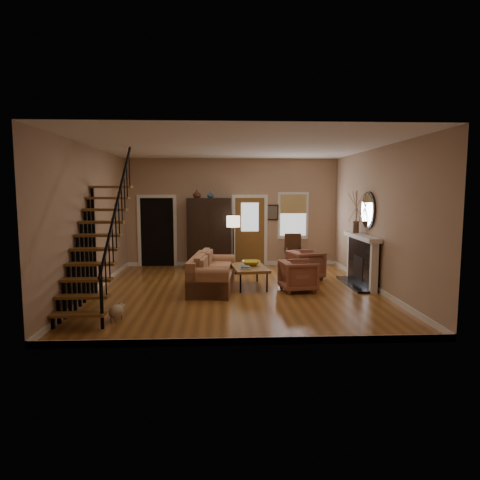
{
  "coord_description": "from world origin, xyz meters",
  "views": [
    {
      "loc": [
        -0.39,
        -9.7,
        2.31
      ],
      "look_at": [
        0.1,
        0.4,
        1.15
      ],
      "focal_mm": 32.0,
      "sensor_mm": 36.0,
      "label": 1
    }
  ],
  "objects_px": {
    "armchair_left": "(298,276)",
    "side_chair": "(294,251)",
    "coffee_table": "(249,277)",
    "armchair_right": "(306,265)",
    "armoire": "(209,233)",
    "floor_lamp": "(233,245)",
    "sofa": "(212,273)"
  },
  "relations": [
    {
      "from": "coffee_table",
      "to": "floor_lamp",
      "type": "bearing_deg",
      "value": 101.02
    },
    {
      "from": "armoire",
      "to": "coffee_table",
      "type": "bearing_deg",
      "value": -69.35
    },
    {
      "from": "armchair_left",
      "to": "sofa",
      "type": "bearing_deg",
      "value": 75.56
    },
    {
      "from": "sofa",
      "to": "armchair_right",
      "type": "bearing_deg",
      "value": 30.43
    },
    {
      "from": "armchair_left",
      "to": "side_chair",
      "type": "relative_size",
      "value": 0.77
    },
    {
      "from": "coffee_table",
      "to": "armchair_left",
      "type": "relative_size",
      "value": 1.67
    },
    {
      "from": "armoire",
      "to": "side_chair",
      "type": "bearing_deg",
      "value": -4.48
    },
    {
      "from": "armoire",
      "to": "floor_lamp",
      "type": "xyz_separation_m",
      "value": [
        0.69,
        -1.02,
        -0.24
      ]
    },
    {
      "from": "sofa",
      "to": "armchair_left",
      "type": "height_order",
      "value": "sofa"
    },
    {
      "from": "sofa",
      "to": "armchair_right",
      "type": "xyz_separation_m",
      "value": [
        2.44,
        1.13,
        -0.02
      ]
    },
    {
      "from": "armchair_right",
      "to": "side_chair",
      "type": "relative_size",
      "value": 0.81
    },
    {
      "from": "side_chair",
      "to": "armoire",
      "type": "bearing_deg",
      "value": 175.52
    },
    {
      "from": "armoire",
      "to": "armchair_left",
      "type": "xyz_separation_m",
      "value": [
        2.13,
        -3.19,
        -0.69
      ]
    },
    {
      "from": "coffee_table",
      "to": "armoire",
      "type": "bearing_deg",
      "value": 110.65
    },
    {
      "from": "armchair_right",
      "to": "side_chair",
      "type": "distance_m",
      "value": 1.63
    },
    {
      "from": "sofa",
      "to": "coffee_table",
      "type": "height_order",
      "value": "sofa"
    },
    {
      "from": "floor_lamp",
      "to": "side_chair",
      "type": "bearing_deg",
      "value": 23.85
    },
    {
      "from": "side_chair",
      "to": "armchair_left",
      "type": "bearing_deg",
      "value": -97.96
    },
    {
      "from": "armchair_left",
      "to": "floor_lamp",
      "type": "distance_m",
      "value": 2.64
    },
    {
      "from": "sofa",
      "to": "side_chair",
      "type": "distance_m",
      "value": 3.67
    },
    {
      "from": "armchair_left",
      "to": "side_chair",
      "type": "xyz_separation_m",
      "value": [
        0.42,
        2.99,
        0.15
      ]
    },
    {
      "from": "coffee_table",
      "to": "armchair_right",
      "type": "height_order",
      "value": "armchair_right"
    },
    {
      "from": "armchair_left",
      "to": "floor_lamp",
      "type": "bearing_deg",
      "value": 25.63
    },
    {
      "from": "armchair_left",
      "to": "armchair_right",
      "type": "xyz_separation_m",
      "value": [
        0.45,
        1.36,
        0.02
      ]
    },
    {
      "from": "armoire",
      "to": "floor_lamp",
      "type": "bearing_deg",
      "value": -55.75
    },
    {
      "from": "floor_lamp",
      "to": "side_chair",
      "type": "height_order",
      "value": "floor_lamp"
    },
    {
      "from": "coffee_table",
      "to": "armchair_right",
      "type": "bearing_deg",
      "value": 29.93
    },
    {
      "from": "sofa",
      "to": "floor_lamp",
      "type": "xyz_separation_m",
      "value": [
        0.56,
        1.94,
        0.42
      ]
    },
    {
      "from": "floor_lamp",
      "to": "side_chair",
      "type": "xyz_separation_m",
      "value": [
        1.86,
        0.82,
        -0.3
      ]
    },
    {
      "from": "coffee_table",
      "to": "side_chair",
      "type": "height_order",
      "value": "side_chair"
    },
    {
      "from": "armoire",
      "to": "armchair_right",
      "type": "height_order",
      "value": "armoire"
    },
    {
      "from": "armchair_left",
      "to": "floor_lamp",
      "type": "relative_size",
      "value": 0.49
    }
  ]
}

